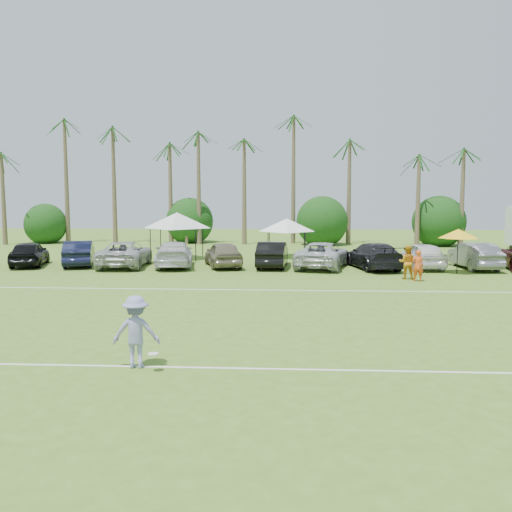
{
  "coord_description": "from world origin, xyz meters",
  "views": [
    {
      "loc": [
        3.16,
        -12.17,
        4.47
      ],
      "look_at": [
        1.61,
        13.98,
        1.6
      ],
      "focal_mm": 40.0,
      "sensor_mm": 36.0,
      "label": 1
    }
  ],
  "objects": [
    {
      "name": "ground",
      "position": [
        0.0,
        0.0,
        0.0
      ],
      "size": [
        120.0,
        120.0,
        0.0
      ],
      "primitive_type": "plane",
      "color": "#4C7122",
      "rests_on": "ground"
    },
    {
      "name": "field_lines",
      "position": [
        0.0,
        8.0,
        0.01
      ],
      "size": [
        80.0,
        12.1,
        0.01
      ],
      "color": "white",
      "rests_on": "ground"
    },
    {
      "name": "palm_tree_0",
      "position": [
        -22.0,
        38.0,
        7.48
      ],
      "size": [
        2.4,
        2.4,
        8.9
      ],
      "color": "brown",
      "rests_on": "ground"
    },
    {
      "name": "palm_tree_1",
      "position": [
        -17.0,
        38.0,
        8.35
      ],
      "size": [
        2.4,
        2.4,
        9.9
      ],
      "color": "brown",
      "rests_on": "ground"
    },
    {
      "name": "palm_tree_2",
      "position": [
        -12.0,
        38.0,
        9.21
      ],
      "size": [
        2.4,
        2.4,
        10.9
      ],
      "color": "brown",
      "rests_on": "ground"
    },
    {
      "name": "palm_tree_3",
      "position": [
        -8.0,
        38.0,
        10.06
      ],
      "size": [
        2.4,
        2.4,
        11.9
      ],
      "color": "brown",
      "rests_on": "ground"
    },
    {
      "name": "palm_tree_4",
      "position": [
        -4.0,
        38.0,
        7.48
      ],
      "size": [
        2.4,
        2.4,
        8.9
      ],
      "color": "brown",
      "rests_on": "ground"
    },
    {
      "name": "palm_tree_5",
      "position": [
        0.0,
        38.0,
        8.35
      ],
      "size": [
        2.4,
        2.4,
        9.9
      ],
      "color": "brown",
      "rests_on": "ground"
    },
    {
      "name": "palm_tree_6",
      "position": [
        4.0,
        38.0,
        9.21
      ],
      "size": [
        2.4,
        2.4,
        10.9
      ],
      "color": "brown",
      "rests_on": "ground"
    },
    {
      "name": "palm_tree_7",
      "position": [
        8.0,
        38.0,
        10.06
      ],
      "size": [
        2.4,
        2.4,
        11.9
      ],
      "color": "brown",
      "rests_on": "ground"
    },
    {
      "name": "palm_tree_8",
      "position": [
        13.0,
        38.0,
        7.48
      ],
      "size": [
        2.4,
        2.4,
        8.9
      ],
      "color": "brown",
      "rests_on": "ground"
    },
    {
      "name": "palm_tree_9",
      "position": [
        18.0,
        38.0,
        8.35
      ],
      "size": [
        2.4,
        2.4,
        9.9
      ],
      "color": "brown",
      "rests_on": "ground"
    },
    {
      "name": "bush_tree_0",
      "position": [
        -19.0,
        39.0,
        1.8
      ],
      "size": [
        4.0,
        4.0,
        4.0
      ],
      "color": "brown",
      "rests_on": "ground"
    },
    {
      "name": "bush_tree_1",
      "position": [
        -6.0,
        39.0,
        1.8
      ],
      "size": [
        4.0,
        4.0,
        4.0
      ],
      "color": "brown",
      "rests_on": "ground"
    },
    {
      "name": "bush_tree_2",
      "position": [
        6.0,
        39.0,
        1.8
      ],
      "size": [
        4.0,
        4.0,
        4.0
      ],
      "color": "brown",
      "rests_on": "ground"
    },
    {
      "name": "bush_tree_3",
      "position": [
        16.0,
        39.0,
        1.8
      ],
      "size": [
        4.0,
        4.0,
        4.0
      ],
      "color": "brown",
      "rests_on": "ground"
    },
    {
      "name": "sideline_player_a",
      "position": [
        9.72,
        17.17,
        0.81
      ],
      "size": [
        0.61,
        0.42,
        1.61
      ],
      "primitive_type": "imported",
      "rotation": [
        0.0,
        0.0,
        3.08
      ],
      "color": "#FC581C",
      "rests_on": "ground"
    },
    {
      "name": "sideline_player_b",
      "position": [
        9.34,
        17.92,
        0.89
      ],
      "size": [
        1.02,
        0.9,
        1.77
      ],
      "primitive_type": "imported",
      "rotation": [
        0.0,
        0.0,
        2.84
      ],
      "color": "orange",
      "rests_on": "ground"
    },
    {
      "name": "canopy_tent_left",
      "position": [
        -4.49,
        26.22,
        3.21
      ],
      "size": [
        4.62,
        4.62,
        3.74
      ],
      "color": "black",
      "rests_on": "ground"
    },
    {
      "name": "canopy_tent_right",
      "position": [
        2.96,
        27.89,
        2.74
      ],
      "size": [
        3.95,
        3.95,
        3.2
      ],
      "color": "black",
      "rests_on": "ground"
    },
    {
      "name": "market_umbrella",
      "position": [
        12.59,
        20.23,
        2.25
      ],
      "size": [
        2.25,
        2.25,
        2.51
      ],
      "color": "black",
      "rests_on": "ground"
    },
    {
      "name": "frisbee_player",
      "position": [
        -0.77,
        1.97,
        0.94
      ],
      "size": [
        1.29,
        0.88,
        1.87
      ],
      "rotation": [
        0.0,
        0.0,
        3.23
      ],
      "color": "#898BC2",
      "rests_on": "ground"
    },
    {
      "name": "parked_car_0",
      "position": [
        -12.96,
        22.08,
        0.79
      ],
      "size": [
        2.91,
        4.92,
        1.57
      ],
      "primitive_type": "imported",
      "rotation": [
        0.0,
        0.0,
        3.38
      ],
      "color": "black",
      "rests_on": "ground"
    },
    {
      "name": "parked_car_1",
      "position": [
        -9.94,
        22.42,
        0.79
      ],
      "size": [
        2.94,
        5.04,
        1.57
      ],
      "primitive_type": "imported",
      "rotation": [
        0.0,
        0.0,
        3.43
      ],
      "color": "black",
      "rests_on": "ground"
    },
    {
      "name": "parked_car_2",
      "position": [
        -6.93,
        22.07,
        0.79
      ],
      "size": [
        2.98,
        5.81,
        1.57
      ],
      "primitive_type": "imported",
      "rotation": [
        0.0,
        0.0,
        3.21
      ],
      "color": "#B3B3B3",
      "rests_on": "ground"
    },
    {
      "name": "parked_car_3",
      "position": [
        -3.91,
        22.18,
        0.79
      ],
      "size": [
        3.03,
        5.69,
        1.57
      ],
      "primitive_type": "imported",
      "rotation": [
        0.0,
        0.0,
        3.3
      ],
      "color": "silver",
      "rests_on": "ground"
    },
    {
      "name": "parked_car_4",
      "position": [
        -0.89,
        22.32,
        0.79
      ],
      "size": [
        3.05,
        4.94,
        1.57
      ],
      "primitive_type": "imported",
      "rotation": [
        0.0,
        0.0,
        3.42
      ],
      "color": "#7C745A",
      "rests_on": "ground"
    },
    {
      "name": "parked_car_5",
      "position": [
        2.13,
        22.41,
        0.79
      ],
      "size": [
        1.91,
        4.85,
        1.57
      ],
      "primitive_type": "imported",
      "rotation": [
        0.0,
        0.0,
        3.09
      ],
      "color": "black",
      "rests_on": "ground"
    },
    {
      "name": "parked_car_6",
      "position": [
        5.15,
        22.25,
        0.79
      ],
      "size": [
        3.82,
        6.1,
        1.57
      ],
      "primitive_type": "imported",
      "rotation": [
        0.0,
        0.0,
        2.91
      ],
      "color": "silver",
      "rests_on": "ground"
    },
    {
      "name": "parked_car_7",
      "position": [
        8.16,
        22.02,
        0.79
      ],
      "size": [
        3.3,
        5.76,
        1.57
      ],
      "primitive_type": "imported",
      "rotation": [
        0.0,
        0.0,
        3.36
      ],
      "color": "black",
      "rests_on": "ground"
    },
    {
      "name": "parked_car_8",
      "position": [
        11.18,
        22.41,
        0.79
      ],
      "size": [
        2.16,
        4.73,
        1.57
      ],
      "primitive_type": "imported",
      "rotation": [
        0.0,
        0.0,
        3.21
      ],
      "color": "white",
      "rests_on": "ground"
    },
    {
      "name": "parked_car_9",
      "position": [
        14.2,
        22.31,
        0.79
      ],
      "size": [
        2.07,
        4.9,
        1.57
      ],
      "primitive_type": "imported",
      "rotation": [
        0.0,
        0.0,
        3.23
      ],
      "color": "slate",
      "rests_on": "ground"
    }
  ]
}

